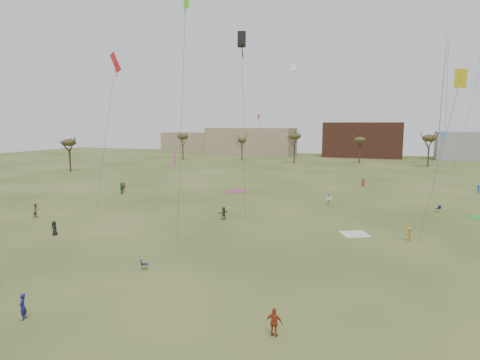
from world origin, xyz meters
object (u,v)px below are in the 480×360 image
(flyer_near_right, at_px, (23,307))
(camp_chair_center, at_px, (144,266))
(spectator_fore_a, at_px, (274,322))
(camp_chair_right, at_px, (438,210))
(radio_tower, at_px, (443,101))

(flyer_near_right, xyz_separation_m, camp_chair_center, (1.91, 9.63, -0.54))
(spectator_fore_a, relative_size, camp_chair_right, 1.86)
(flyer_near_right, relative_size, radio_tower, 0.04)
(flyer_near_right, distance_m, radio_tower, 142.38)
(spectator_fore_a, distance_m, camp_chair_center, 14.00)
(flyer_near_right, relative_size, camp_chair_right, 1.84)
(flyer_near_right, height_order, camp_chair_center, flyer_near_right)
(radio_tower, bearing_deg, camp_chair_right, -95.26)
(camp_chair_center, bearing_deg, spectator_fore_a, -162.09)
(flyer_near_right, xyz_separation_m, camp_chair_right, (25.89, 41.51, -0.54))
(flyer_near_right, xyz_separation_m, spectator_fore_a, (14.48, 3.48, 0.01))
(flyer_near_right, bearing_deg, camp_chair_center, 138.01)
(camp_chair_center, height_order, radio_tower, radio_tower)
(flyer_near_right, distance_m, camp_chair_center, 9.84)
(flyer_near_right, relative_size, camp_chair_center, 1.84)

